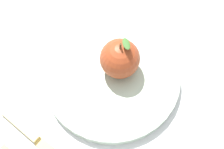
{
  "coord_description": "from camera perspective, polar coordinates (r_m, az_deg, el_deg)",
  "views": [
    {
      "loc": [
        -0.04,
        -0.23,
        0.54
      ],
      "look_at": [
        0.03,
        0.02,
        0.02
      ],
      "focal_mm": 50.03,
      "sensor_mm": 36.0,
      "label": 1
    }
  ],
  "objects": [
    {
      "name": "knife",
      "position": [
        0.57,
        -13.59,
        -11.47
      ],
      "size": [
        0.14,
        0.18,
        0.01
      ],
      "color": "#D8B766",
      "rests_on": "ground_plane"
    },
    {
      "name": "ground_plane",
      "position": [
        0.59,
        -2.16,
        -2.89
      ],
      "size": [
        2.4,
        2.4,
        0.0
      ],
      "primitive_type": "plane",
      "color": "silver"
    },
    {
      "name": "apple",
      "position": [
        0.56,
        1.45,
        2.92
      ],
      "size": [
        0.07,
        0.07,
        0.09
      ],
      "color": "#9E3D1E",
      "rests_on": "dinner_plate"
    },
    {
      "name": "dinner_plate",
      "position": [
        0.59,
        0.0,
        -0.36
      ],
      "size": [
        0.26,
        0.26,
        0.02
      ],
      "color": "#B2C6B2",
      "rests_on": "ground_plane"
    }
  ]
}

